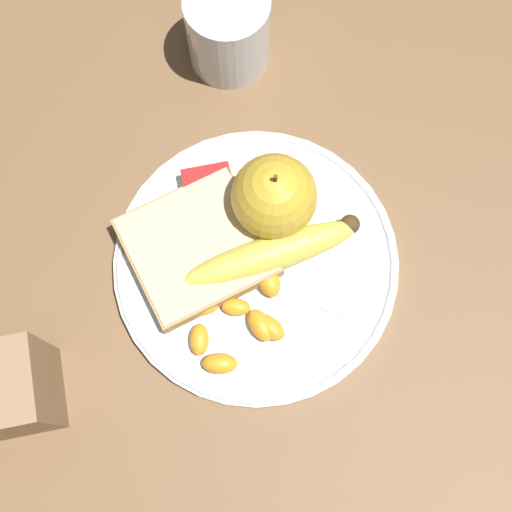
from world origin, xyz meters
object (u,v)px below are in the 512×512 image
(fork, at_px, (258,281))
(condiment_caddy, at_px, (7,390))
(bread_slice, at_px, (197,248))
(juice_glass, at_px, (228,31))
(banana, at_px, (272,250))
(jam_packet, at_px, (208,188))
(apple, at_px, (274,197))
(plate, at_px, (256,263))

(fork, distance_m, condiment_caddy, 0.24)
(bread_slice, bearing_deg, juice_glass, -108.44)
(juice_glass, height_order, bread_slice, juice_glass)
(banana, height_order, jam_packet, banana)
(juice_glass, bearing_deg, apple, 92.64)
(banana, distance_m, jam_packet, 0.09)
(banana, height_order, condiment_caddy, condiment_caddy)
(apple, bearing_deg, juice_glass, -87.36)
(condiment_caddy, bearing_deg, bread_slice, -150.58)
(banana, bearing_deg, condiment_caddy, 18.79)
(juice_glass, distance_m, banana, 0.22)
(apple, bearing_deg, condiment_caddy, 26.18)
(plate, distance_m, bread_slice, 0.06)
(banana, relative_size, bread_slice, 1.18)
(fork, bearing_deg, jam_packet, -43.92)
(banana, bearing_deg, apple, -104.06)
(juice_glass, distance_m, bread_slice, 0.22)
(apple, relative_size, banana, 0.50)
(apple, xyz_separation_m, bread_slice, (0.08, 0.03, -0.03))
(jam_packet, bearing_deg, bread_slice, 69.87)
(juice_glass, bearing_deg, plate, 85.61)
(jam_packet, bearing_deg, juice_glass, -107.80)
(juice_glass, height_order, condiment_caddy, condiment_caddy)
(juice_glass, height_order, apple, apple)
(bread_slice, bearing_deg, banana, 165.75)
(bread_slice, relative_size, condiment_caddy, 1.51)
(juice_glass, bearing_deg, fork, 85.46)
(apple, xyz_separation_m, condiment_caddy, (0.25, 0.13, -0.00))
(fork, relative_size, condiment_caddy, 1.65)
(juice_glass, distance_m, apple, 0.18)
(banana, distance_m, fork, 0.03)
(condiment_caddy, bearing_deg, apple, -153.82)
(bread_slice, height_order, fork, bread_slice)
(plate, xyz_separation_m, condiment_caddy, (0.23, 0.08, 0.04))
(juice_glass, xyz_separation_m, fork, (0.02, 0.25, -0.03))
(bread_slice, relative_size, fork, 0.91)
(jam_packet, relative_size, condiment_caddy, 0.47)
(banana, relative_size, fork, 1.08)
(fork, bearing_deg, plate, -66.59)
(plate, bearing_deg, banana, -165.60)
(plate, bearing_deg, apple, -119.28)
(plate, distance_m, condiment_caddy, 0.25)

